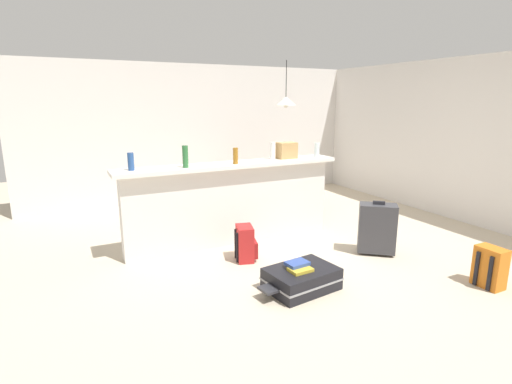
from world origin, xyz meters
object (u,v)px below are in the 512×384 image
suitcase_flat_black (301,279)px  backpack_orange (490,268)px  dining_table (279,171)px  book_stack (299,266)px  grocery_bag (287,150)px  bottle_amber (236,156)px  pendant_lamp (286,101)px  bottle_white (273,151)px  backpack_red (246,244)px  bottle_clear (317,150)px  bottle_blue (131,162)px  bottle_green (185,157)px  suitcase_upright_charcoal (377,228)px  dining_chair_near_partition (296,184)px

suitcase_flat_black → backpack_orange: 1.92m
dining_table → book_stack: size_ratio=4.31×
grocery_bag → bottle_amber: bearing=-170.9°
backpack_orange → pendant_lamp: bearing=94.6°
bottle_amber → bottle_white: 0.63m
bottle_amber → suitcase_flat_black: bearing=-87.1°
backpack_red → bottle_amber: bearing=77.8°
bottle_clear → bottle_blue: bearing=177.8°
bottle_blue → bottle_amber: 1.26m
bottle_green → bottle_amber: bearing=-1.8°
grocery_bag → bottle_clear: bearing=-15.3°
suitcase_upright_charcoal → dining_chair_near_partition: bearing=88.4°
bottle_blue → bottle_clear: size_ratio=1.01×
bottle_white → pendant_lamp: 1.63m
bottle_green → dining_chair_near_partition: bearing=22.2°
bottle_clear → suitcase_upright_charcoal: (0.17, -1.08, -0.85)m
bottle_green → backpack_red: bearing=-45.6°
bottle_blue → backpack_orange: bottle_blue is taller
bottle_amber → backpack_red: bearing=-102.2°
pendant_lamp → suitcase_upright_charcoal: pendant_lamp is taller
bottle_green → backpack_orange: bearing=-42.8°
pendant_lamp → backpack_red: 2.97m
backpack_orange → bottle_blue: bearing=142.3°
bottle_blue → backpack_orange: bearing=-37.7°
bottle_green → dining_table: (2.10, 1.39, -0.56)m
bottle_white → bottle_clear: 0.65m
bottle_green → grocery_bag: (1.46, 0.11, -0.02)m
bottle_white → suitcase_flat_black: (-0.54, -1.58, -1.08)m
bottle_white → grocery_bag: bottle_white is taller
bottle_blue → dining_table: size_ratio=0.19×
backpack_orange → suitcase_flat_black: bearing=155.0°
dining_table → book_stack: bearing=-116.5°
grocery_bag → suitcase_flat_black: grocery_bag is taller
dining_chair_near_partition → bottle_clear: bearing=-104.4°
grocery_bag → backpack_red: size_ratio=0.62×
suitcase_upright_charcoal → backpack_red: size_ratio=1.60×
bottle_clear → suitcase_flat_black: size_ratio=0.24×
bottle_clear → book_stack: bottle_clear is taller
bottle_green → book_stack: bottle_green is taller
bottle_blue → bottle_clear: bottle_blue is taller
bottle_green → dining_table: bearing=33.5°
backpack_orange → backpack_red: bearing=138.0°
dining_table → bottle_clear: bearing=-98.6°
bottle_amber → bottle_white: bottle_white is taller
bottle_amber → bottle_white: (0.62, 0.14, 0.01)m
dining_chair_near_partition → suitcase_flat_black: (-1.40, -2.32, -0.41)m
bottle_blue → suitcase_upright_charcoal: bearing=-23.8°
bottle_blue → bottle_white: bottle_white is taller
suitcase_flat_black → backpack_orange: (1.74, -0.81, 0.09)m
bottle_amber → pendant_lamp: 2.13m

